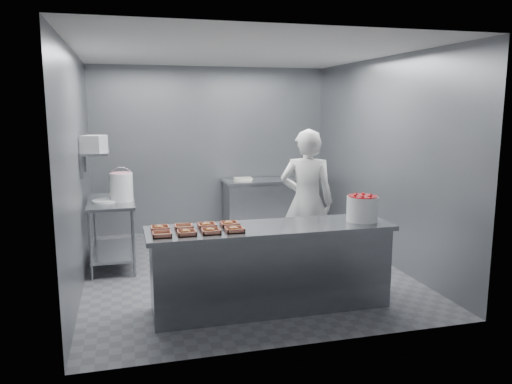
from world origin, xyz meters
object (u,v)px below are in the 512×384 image
(tray_4, at_px, (160,228))
(strawberry_tub, at_px, (362,207))
(tray_5, at_px, (184,227))
(tray_3, at_px, (234,229))
(worker, at_px, (307,202))
(appliance, at_px, (94,144))
(glaze_bucket, at_px, (121,186))
(service_counter, at_px, (271,267))
(tray_1, at_px, (186,232))
(back_counter, at_px, (267,205))
(tray_7, at_px, (229,224))
(tray_2, at_px, (211,231))
(tray_6, at_px, (207,225))
(tray_0, at_px, (162,234))
(prep_table, at_px, (112,223))

(tray_4, distance_m, strawberry_tub, 2.18)
(tray_5, bearing_deg, tray_3, -27.04)
(worker, height_order, appliance, worker)
(tray_3, bearing_deg, glaze_bucket, 118.75)
(service_counter, xyz_separation_m, tray_5, (-0.90, 0.12, 0.47))
(service_counter, relative_size, tray_1, 13.88)
(tray_5, relative_size, glaze_bucket, 0.41)
(back_counter, height_order, tray_5, tray_5)
(tray_7, height_order, appliance, appliance)
(tray_3, bearing_deg, tray_1, 180.00)
(service_counter, bearing_deg, tray_2, -169.58)
(back_counter, relative_size, glaze_bucket, 3.30)
(tray_6, bearing_deg, tray_1, -134.59)
(tray_2, bearing_deg, tray_7, 45.41)
(tray_7, relative_size, strawberry_tub, 0.55)
(tray_0, bearing_deg, tray_7, 18.75)
(tray_4, height_order, worker, worker)
(tray_0, distance_m, tray_2, 0.48)
(tray_2, distance_m, tray_6, 0.24)
(strawberry_tub, xyz_separation_m, glaze_bucket, (-2.54, 1.88, 0.05))
(tray_6, height_order, appliance, appliance)
(tray_0, relative_size, tray_2, 1.00)
(tray_3, bearing_deg, tray_4, 161.32)
(tray_1, relative_size, tray_4, 1.00)
(tray_4, bearing_deg, strawberry_tub, -3.79)
(service_counter, distance_m, strawberry_tub, 1.19)
(tray_7, bearing_deg, worker, 36.69)
(tray_5, bearing_deg, tray_2, -45.77)
(tray_0, distance_m, tray_4, 0.24)
(tray_0, bearing_deg, strawberry_tub, 2.62)
(back_counter, xyz_separation_m, tray_3, (-1.32, -3.37, 0.47))
(back_counter, distance_m, appliance, 3.36)
(service_counter, bearing_deg, tray_5, 172.28)
(back_counter, distance_m, worker, 2.29)
(tray_1, relative_size, tray_7, 1.00)
(tray_0, xyz_separation_m, worker, (1.92, 1.14, 0.01))
(tray_0, relative_size, strawberry_tub, 0.55)
(tray_5, bearing_deg, tray_4, -180.00)
(service_counter, height_order, tray_1, tray_1)
(tray_7, height_order, glaze_bucket, glaze_bucket)
(tray_1, relative_size, tray_5, 1.00)
(worker, height_order, glaze_bucket, worker)
(tray_0, xyz_separation_m, appliance, (-0.68, 1.83, 0.75))
(back_counter, bearing_deg, tray_4, -123.13)
(tray_3, relative_size, worker, 0.10)
(tray_5, relative_size, tray_7, 1.00)
(glaze_bucket, bearing_deg, tray_5, -70.65)
(prep_table, xyz_separation_m, glaze_bucket, (0.14, -0.09, 0.50))
(tray_5, bearing_deg, tray_0, -134.59)
(back_counter, distance_m, strawberry_tub, 3.33)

